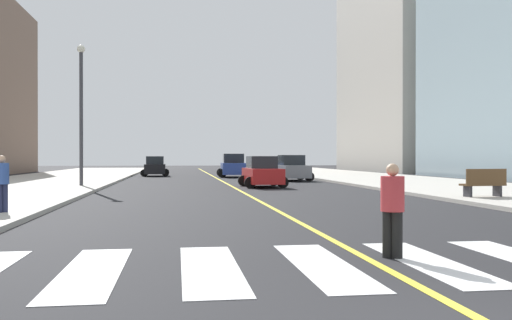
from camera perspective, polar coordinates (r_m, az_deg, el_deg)
The scene contains 12 objects.
sidewalk_kerb_east at distance 29.22m, azimuth 23.85°, elevation -2.99°, with size 10.00×120.00×0.15m, color #B2ADA3.
crosswalk_paint at distance 9.50m, azimuth 12.08°, elevation -10.23°, with size 13.50×4.00×0.01m.
lane_divider_paint at distance 44.92m, azimuth -3.93°, elevation -1.91°, with size 0.16×80.00×0.01m, color yellow.
parking_garage_concrete at distance 74.79m, azimuth 17.52°, elevation 8.39°, with size 18.00×24.00×24.56m, color #B2ADA3.
car_red_nearest at distance 32.49m, azimuth 0.63°, elevation -1.29°, with size 2.59×4.07×1.79m.
car_gray_second at distance 41.30m, azimuth 3.66°, elevation -0.89°, with size 2.71×4.27×1.88m.
car_black_third at distance 51.80m, azimuth -10.21°, elevation -0.69°, with size 2.55×4.06×1.81m.
car_blue_fourth at distance 48.70m, azimuth -2.32°, elevation -0.63°, with size 2.93×4.60×2.02m.
park_bench at distance 24.22m, azimuth 22.16°, elevation -2.21°, with size 1.84×0.72×1.12m.
pedestrian_crossing at distance 9.96m, azimuth 13.70°, elevation -4.57°, with size 0.40×0.40×1.63m.
pedestrian_walking_west at distance 17.71m, azimuth -24.44°, elevation -1.95°, with size 0.41×0.41×1.64m.
street_lamp at distance 33.03m, azimuth -17.35°, elevation 5.54°, with size 0.44×0.44×7.87m.
Camera 1 is at (-3.21, -4.77, 1.74)m, focal length 39.35 mm.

